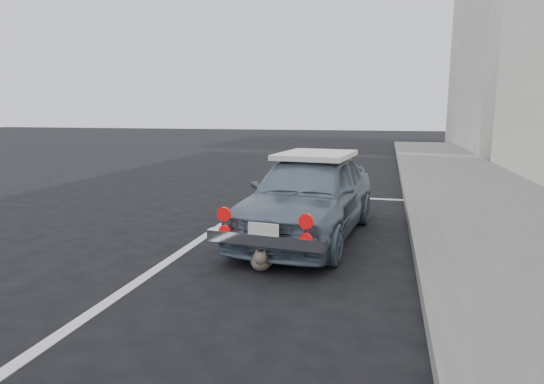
# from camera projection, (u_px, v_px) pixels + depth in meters

# --- Properties ---
(ground) EXTENTS (80.00, 80.00, 0.00)m
(ground) POSITION_uv_depth(u_px,v_px,m) (145.00, 375.00, 2.93)
(ground) COLOR black
(ground) RESTS_ON ground
(building_far) EXTENTS (3.50, 10.00, 8.00)m
(building_far) POSITION_uv_depth(u_px,v_px,m) (507.00, 58.00, 19.78)
(building_far) COLOR #BBB4AA
(building_far) RESTS_ON ground
(pline_front) EXTENTS (3.00, 0.12, 0.01)m
(pline_front) POSITION_uv_depth(u_px,v_px,m) (336.00, 197.00, 9.01)
(pline_front) COLOR silver
(pline_front) RESTS_ON ground
(pline_side) EXTENTS (0.12, 7.00, 0.01)m
(pline_side) POSITION_uv_depth(u_px,v_px,m) (200.00, 240.00, 6.01)
(pline_side) COLOR silver
(pline_side) RESTS_ON ground
(retro_coupe) EXTENTS (1.70, 3.49, 1.14)m
(retro_coupe) POSITION_uv_depth(u_px,v_px,m) (309.00, 194.00, 6.11)
(retro_coupe) COLOR slate
(retro_coupe) RESTS_ON ground
(cat) EXTENTS (0.31, 0.52, 0.28)m
(cat) POSITION_uv_depth(u_px,v_px,m) (261.00, 259.00, 4.84)
(cat) COLOR #79695C
(cat) RESTS_ON ground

